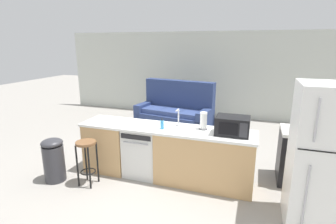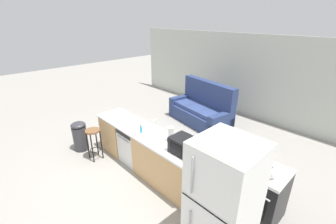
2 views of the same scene
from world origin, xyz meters
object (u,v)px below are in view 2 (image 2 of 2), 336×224
object	(u,v)px
dishwasher	(135,144)
paper_towel_roll	(170,134)
kettle	(271,173)
microwave	(185,146)
trash_bin	(80,136)
stove_range	(258,191)
bar_stool	(94,138)
couch	(202,110)
refrigerator	(222,207)
soap_bottle	(141,130)

from	to	relation	value
dishwasher	paper_towel_roll	distance (m)	1.20
paper_towel_roll	kettle	size ratio (longest dim) A/B	1.38
kettle	microwave	bearing A→B (deg)	-161.75
paper_towel_roll	trash_bin	bearing A→B (deg)	-160.93
microwave	trash_bin	xyz separation A→B (m)	(-2.80, -0.70, -0.66)
kettle	stove_range	bearing A→B (deg)	143.32
dishwasher	stove_range	world-z (taller)	stove_range
paper_towel_roll	bar_stool	size ratio (longest dim) A/B	0.38
trash_bin	dishwasher	bearing A→B (deg)	28.17
stove_range	bar_stool	xyz separation A→B (m)	(-3.31, -1.18, 0.08)
stove_range	couch	world-z (taller)	couch
stove_range	refrigerator	xyz separation A→B (m)	(-0.00, -1.10, 0.45)
microwave	dishwasher	bearing A→B (deg)	179.95
microwave	soap_bottle	world-z (taller)	microwave
dishwasher	couch	world-z (taller)	couch
paper_towel_roll	couch	bearing A→B (deg)	115.91
paper_towel_roll	bar_stool	xyz separation A→B (m)	(-1.73, -0.73, -0.50)
stove_range	couch	size ratio (longest dim) A/B	0.42
microwave	soap_bottle	bearing A→B (deg)	-174.93
microwave	kettle	size ratio (longest dim) A/B	2.44
bar_stool	refrigerator	bearing A→B (deg)	1.40
dishwasher	paper_towel_roll	size ratio (longest dim) A/B	2.98
paper_towel_roll	trash_bin	distance (m)	2.56
dishwasher	trash_bin	bearing A→B (deg)	-151.83
kettle	bar_stool	bearing A→B (deg)	-163.15
dishwasher	paper_towel_roll	xyz separation A→B (m)	(1.02, 0.10, 0.62)
paper_towel_roll	soap_bottle	distance (m)	0.67
refrigerator	trash_bin	xyz separation A→B (m)	(-3.91, -0.15, -0.53)
soap_bottle	bar_stool	size ratio (longest dim) A/B	0.24
paper_towel_roll	bar_stool	world-z (taller)	paper_towel_roll
soap_bottle	stove_range	bearing A→B (deg)	16.29
dishwasher	couch	distance (m)	2.73
stove_range	microwave	world-z (taller)	microwave
microwave	trash_bin	bearing A→B (deg)	-165.90
kettle	couch	distance (m)	3.84
refrigerator	kettle	world-z (taller)	refrigerator
microwave	couch	bearing A→B (deg)	122.53
refrigerator	trash_bin	world-z (taller)	refrigerator
soap_bottle	kettle	world-z (taller)	kettle
soap_bottle	bar_stool	distance (m)	1.29
refrigerator	soap_bottle	distance (m)	2.26
stove_range	couch	xyz separation A→B (m)	(-2.85, 2.17, -0.06)
bar_stool	trash_bin	world-z (taller)	same
dishwasher	soap_bottle	size ratio (longest dim) A/B	4.77
microwave	bar_stool	xyz separation A→B (m)	(-2.19, -0.63, -0.50)
stove_range	refrigerator	bearing A→B (deg)	-90.01
paper_towel_roll	refrigerator	bearing A→B (deg)	-22.42
soap_bottle	trash_bin	bearing A→B (deg)	-160.40
bar_stool	trash_bin	bearing A→B (deg)	-173.05
soap_bottle	dishwasher	bearing A→B (deg)	165.62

